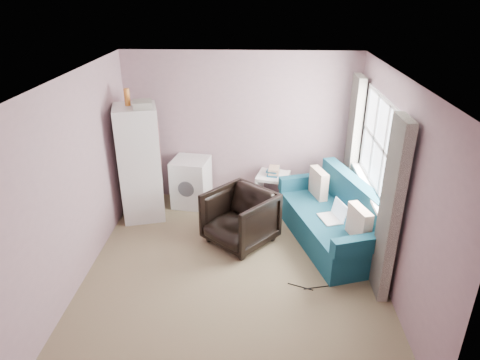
% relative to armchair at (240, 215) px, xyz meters
% --- Properties ---
extents(room, '(3.84, 4.24, 2.54)m').
position_rel_armchair_xyz_m(room, '(-0.03, -0.62, 0.82)').
color(room, '#837355').
rests_on(room, ground).
extents(armchair, '(1.15, 1.15, 0.87)m').
position_rel_armchair_xyz_m(armchair, '(0.00, 0.00, 0.00)').
color(armchair, black).
rests_on(armchair, ground).
extents(fridge, '(0.77, 0.76, 2.06)m').
position_rel_armchair_xyz_m(fridge, '(-1.57, 0.72, 0.48)').
color(fridge, silver).
rests_on(fridge, ground).
extents(washing_machine, '(0.65, 0.65, 0.81)m').
position_rel_armchair_xyz_m(washing_machine, '(-0.87, 1.15, -0.01)').
color(washing_machine, silver).
rests_on(washing_machine, ground).
extents(side_table, '(0.61, 0.61, 0.69)m').
position_rel_armchair_xyz_m(side_table, '(0.50, 1.17, -0.11)').
color(side_table, white).
rests_on(side_table, ground).
extents(sofa, '(1.47, 2.20, 0.90)m').
position_rel_armchair_xyz_m(sofa, '(1.37, 0.09, -0.10)').
color(sofa, '#18566E').
rests_on(sofa, ground).
extents(window_dressing, '(0.17, 2.62, 2.18)m').
position_rel_armchair_xyz_m(window_dressing, '(1.74, 0.07, 0.67)').
color(window_dressing, white).
rests_on(window_dressing, ground).
extents(floor_cables, '(0.51, 0.13, 0.01)m').
position_rel_armchair_xyz_m(floor_cables, '(0.89, -1.00, -0.43)').
color(floor_cables, black).
rests_on(floor_cables, ground).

